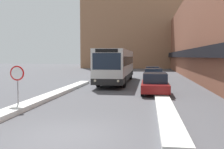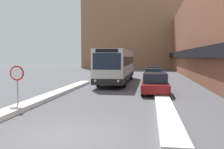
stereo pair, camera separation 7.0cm
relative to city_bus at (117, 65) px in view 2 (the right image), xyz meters
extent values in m
plane|color=#515156|center=(0.52, -17.52, -1.79)|extent=(160.00, 160.00, 0.00)
cube|color=brown|center=(10.52, 6.48, 3.52)|extent=(5.00, 60.00, 10.63)
cube|color=black|center=(7.77, 6.48, 1.26)|extent=(0.50, 60.00, 0.90)
cube|color=#996B4C|center=(0.52, 34.86, 6.91)|extent=(26.00, 8.00, 17.41)
cube|color=silver|center=(-3.08, -9.53, -1.67)|extent=(0.90, 16.90, 0.24)
cube|color=silver|center=(4.12, -9.60, -1.69)|extent=(0.90, 17.87, 0.20)
cube|color=silver|center=(0.00, 0.01, 0.09)|extent=(2.55, 12.47, 2.90)
cube|color=black|center=(0.00, 0.01, -1.11)|extent=(2.57, 12.49, 0.51)
cube|color=#192333|center=(0.00, 0.01, 0.49)|extent=(2.58, 11.48, 0.80)
cube|color=#192333|center=(0.00, -6.24, 0.52)|extent=(2.25, 0.03, 1.30)
cube|color=black|center=(0.00, -6.24, 1.35)|extent=(1.79, 0.03, 0.28)
sphere|color=#F2EAC6|center=(-0.92, -6.25, -1.01)|extent=(0.20, 0.20, 0.20)
sphere|color=#F2EAC6|center=(0.92, -6.25, -1.01)|extent=(0.20, 0.20, 0.20)
cylinder|color=black|center=(-1.16, -3.86, -1.29)|extent=(0.28, 1.01, 1.01)
cylinder|color=black|center=(1.16, -3.86, -1.29)|extent=(0.28, 1.01, 1.01)
cylinder|color=black|center=(-1.16, 3.87, -1.29)|extent=(0.28, 1.01, 1.01)
cylinder|color=black|center=(1.16, 3.87, -1.29)|extent=(0.28, 1.01, 1.01)
cube|color=maroon|center=(3.72, -7.17, -1.25)|extent=(1.89, 4.45, 0.56)
cube|color=#192333|center=(3.72, -7.06, -0.63)|extent=(1.67, 2.45, 0.67)
cylinder|color=black|center=(4.58, -8.55, -1.46)|extent=(0.20, 0.66, 0.66)
cylinder|color=black|center=(2.85, -8.55, -1.46)|extent=(0.20, 0.66, 0.66)
cylinder|color=black|center=(4.58, -5.80, -1.46)|extent=(0.20, 0.66, 0.66)
cylinder|color=black|center=(2.85, -5.80, -1.46)|extent=(0.20, 0.66, 0.66)
cube|color=silver|center=(3.72, -0.20, -1.25)|extent=(1.89, 4.81, 0.57)
cube|color=#192333|center=(3.72, -0.08, -0.63)|extent=(1.66, 2.65, 0.67)
cylinder|color=black|center=(4.58, -1.69, -1.47)|extent=(0.20, 0.65, 0.65)
cylinder|color=black|center=(2.85, -1.69, -1.47)|extent=(0.20, 0.65, 0.65)
cylinder|color=black|center=(4.58, 1.29, -1.47)|extent=(0.20, 0.65, 0.65)
cylinder|color=black|center=(2.85, 1.29, -1.47)|extent=(0.20, 0.65, 0.65)
cube|color=black|center=(3.72, 6.18, -1.27)|extent=(1.77, 4.29, 0.53)
cube|color=#192333|center=(3.72, 6.28, -0.68)|extent=(1.56, 2.36, 0.65)
cylinder|color=black|center=(4.52, 4.85, -1.46)|extent=(0.20, 0.66, 0.66)
cylinder|color=black|center=(2.91, 4.85, -1.46)|extent=(0.20, 0.66, 0.66)
cylinder|color=black|center=(4.52, 7.51, -1.46)|extent=(0.20, 0.66, 0.66)
cylinder|color=black|center=(2.91, 7.51, -1.46)|extent=(0.20, 0.66, 0.66)
cylinder|color=gray|center=(-3.37, -13.55, -0.68)|extent=(0.07, 0.07, 2.22)
cylinder|color=red|center=(-3.37, -13.57, 0.04)|extent=(0.76, 0.03, 0.76)
cylinder|color=white|center=(-3.37, -13.58, 0.04)|extent=(0.62, 0.01, 0.62)
camera|label=1|loc=(3.28, -25.39, 0.88)|focal=40.00mm
camera|label=2|loc=(3.34, -25.38, 0.88)|focal=40.00mm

